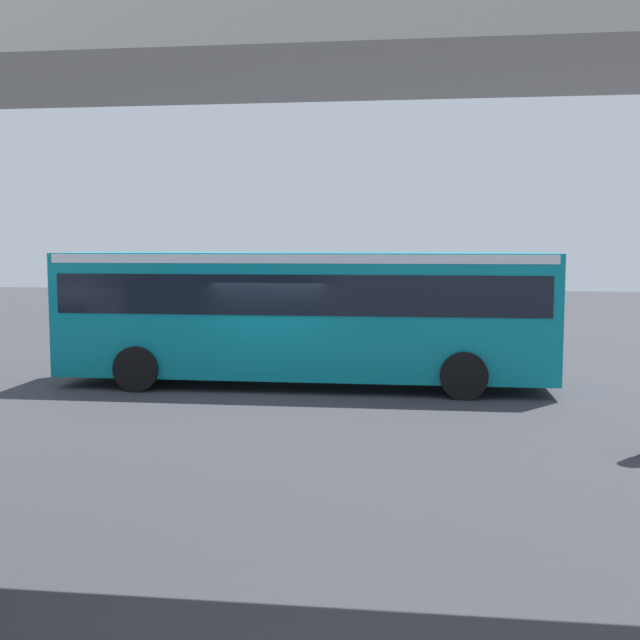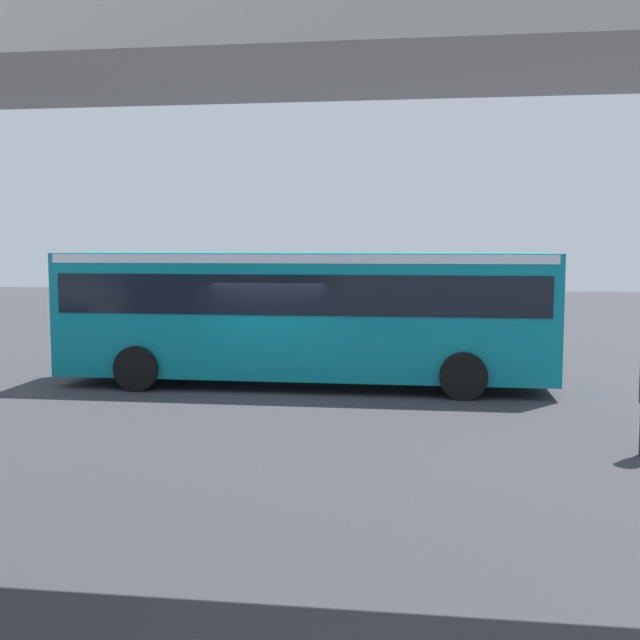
# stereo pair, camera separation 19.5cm
# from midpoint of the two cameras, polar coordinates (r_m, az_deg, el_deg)

# --- Properties ---
(ground) EXTENTS (80.00, 80.00, 0.00)m
(ground) POSITION_cam_midpoint_polar(r_m,az_deg,el_deg) (18.31, -3.70, -5.05)
(ground) COLOR #38383D
(city_bus) EXTENTS (11.54, 2.85, 3.15)m
(city_bus) POSITION_cam_midpoint_polar(r_m,az_deg,el_deg) (18.61, -1.47, 0.99)
(city_bus) COLOR #0C8493
(city_bus) RESTS_ON ground
(traffic_sign) EXTENTS (0.08, 0.60, 2.80)m
(traffic_sign) POSITION_cam_midpoint_polar(r_m,az_deg,el_deg) (22.23, -14.29, 1.57)
(traffic_sign) COLOR slate
(traffic_sign) RESTS_ON ground
(lane_dash_leftmost) EXTENTS (2.00, 0.20, 0.01)m
(lane_dash_leftmost) POSITION_cam_midpoint_polar(r_m,az_deg,el_deg) (21.19, 8.72, -3.64)
(lane_dash_leftmost) COLOR silver
(lane_dash_leftmost) RESTS_ON ground
(lane_dash_left) EXTENTS (2.00, 0.20, 0.01)m
(lane_dash_left) POSITION_cam_midpoint_polar(r_m,az_deg,el_deg) (21.46, -2.04, -3.47)
(lane_dash_left) COLOR silver
(lane_dash_left) RESTS_ON ground
(lane_dash_centre) EXTENTS (2.00, 0.20, 0.01)m
(lane_dash_centre) POSITION_cam_midpoint_polar(r_m,az_deg,el_deg) (22.46, -12.17, -3.19)
(lane_dash_centre) COLOR silver
(lane_dash_centre) RESTS_ON ground
(pedestrian_overpass) EXTENTS (24.68, 2.60, 6.53)m
(pedestrian_overpass) POSITION_cam_midpoint_polar(r_m,az_deg,el_deg) (8.45, -17.55, 14.93)
(pedestrian_overpass) COLOR #B2ADA5
(pedestrian_overpass) RESTS_ON ground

